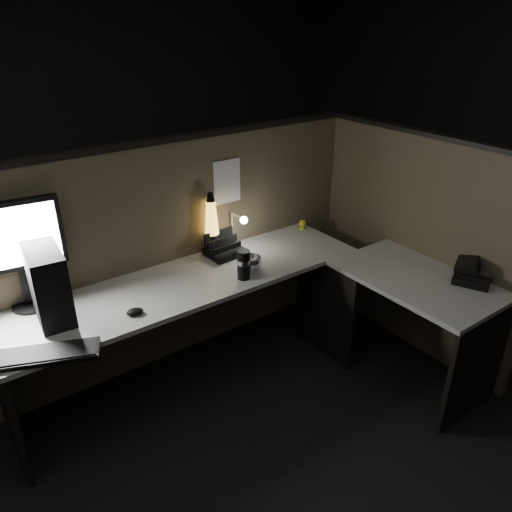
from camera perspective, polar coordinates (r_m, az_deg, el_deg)
floor at (r=3.17m, az=1.37°, el=-17.92°), size 6.00×6.00×0.00m
room_shell at (r=2.35m, az=1.79°, el=11.69°), size 6.00×6.00×6.00m
partition_back at (r=3.39m, az=-8.05°, el=0.49°), size 2.66×0.06×1.50m
partition_right at (r=3.63m, az=17.46°, el=1.24°), size 0.06×1.66×1.50m
desk at (r=3.06m, az=1.29°, el=-5.98°), size 2.60×1.60×0.73m
pc_tower at (r=2.83m, az=-22.67°, el=-2.92°), size 0.20×0.39×0.40m
monitor at (r=2.92m, az=-25.61°, el=1.15°), size 0.48×0.20×0.61m
keyboard at (r=2.61m, az=-22.81°, el=-10.35°), size 0.51×0.34×0.02m
mouse at (r=2.79m, az=-13.68°, el=-6.21°), size 0.10×0.08×0.04m
clip_lamp at (r=3.40m, az=-2.08°, el=3.20°), size 0.05×0.20×0.26m
organizer at (r=3.36m, az=-3.71°, el=0.80°), size 0.24×0.22×0.17m
lava_lamp at (r=3.35m, az=-5.07°, el=3.23°), size 0.11×0.11×0.43m
travel_mug at (r=3.03m, az=-1.43°, el=-1.00°), size 0.08×0.08×0.19m
steel_mug at (r=3.14m, az=-0.50°, el=-0.86°), size 0.16×0.16×0.10m
figurine at (r=3.76m, az=5.32°, el=3.73°), size 0.05×0.05×0.05m
pinned_paper at (r=3.35m, az=-3.33°, el=8.46°), size 0.21×0.00×0.29m
desk_phone at (r=3.30m, az=23.36°, el=-1.66°), size 0.30×0.30×0.14m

